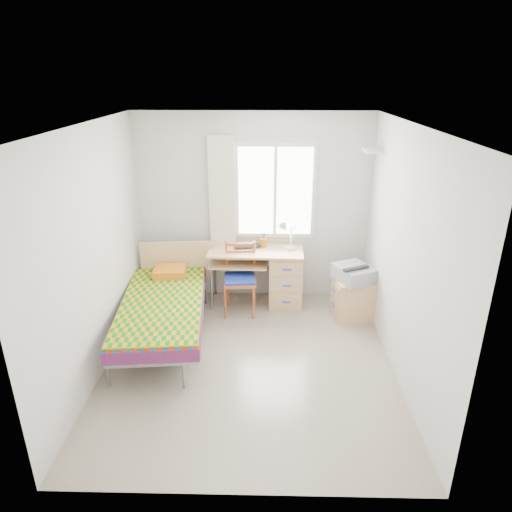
{
  "coord_description": "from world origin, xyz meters",
  "views": [
    {
      "loc": [
        0.18,
        -4.34,
        3.05
      ],
      "look_at": [
        0.07,
        0.55,
        1.08
      ],
      "focal_mm": 32.0,
      "sensor_mm": 36.0,
      "label": 1
    }
  ],
  "objects_px": {
    "desk": "(281,275)",
    "cabinet": "(353,298)",
    "bed": "(164,304)",
    "printer": "(354,273)",
    "chair": "(241,274)"
  },
  "relations": [
    {
      "from": "desk",
      "to": "cabinet",
      "type": "distance_m",
      "value": 1.04
    },
    {
      "from": "bed",
      "to": "cabinet",
      "type": "relative_size",
      "value": 4.01
    },
    {
      "from": "bed",
      "to": "desk",
      "type": "relative_size",
      "value": 1.66
    },
    {
      "from": "bed",
      "to": "printer",
      "type": "bearing_deg",
      "value": 7.19
    },
    {
      "from": "cabinet",
      "to": "bed",
      "type": "bearing_deg",
      "value": -172.9
    },
    {
      "from": "chair",
      "to": "cabinet",
      "type": "xyz_separation_m",
      "value": [
        1.5,
        -0.14,
        -0.27
      ]
    },
    {
      "from": "desk",
      "to": "chair",
      "type": "xyz_separation_m",
      "value": [
        -0.54,
        -0.24,
        0.11
      ]
    },
    {
      "from": "desk",
      "to": "cabinet",
      "type": "relative_size",
      "value": 2.41
    },
    {
      "from": "bed",
      "to": "desk",
      "type": "bearing_deg",
      "value": 27.09
    },
    {
      "from": "chair",
      "to": "desk",
      "type": "bearing_deg",
      "value": 18.57
    },
    {
      "from": "bed",
      "to": "desk",
      "type": "height_order",
      "value": "bed"
    },
    {
      "from": "printer",
      "to": "chair",
      "type": "bearing_deg",
      "value": 149.07
    },
    {
      "from": "desk",
      "to": "chair",
      "type": "relative_size",
      "value": 1.34
    },
    {
      "from": "chair",
      "to": "cabinet",
      "type": "relative_size",
      "value": 1.79
    },
    {
      "from": "chair",
      "to": "cabinet",
      "type": "distance_m",
      "value": 1.53
    }
  ]
}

